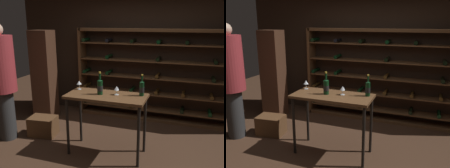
% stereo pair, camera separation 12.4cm
% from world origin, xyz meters
% --- Properties ---
extents(ground_plane, '(10.15, 10.15, 0.00)m').
position_xyz_m(ground_plane, '(0.00, 0.00, 0.00)').
color(ground_plane, '#472D1E').
extents(back_wall, '(5.74, 0.10, 2.88)m').
position_xyz_m(back_wall, '(0.00, 2.08, 1.44)').
color(back_wall, '#332319').
rests_on(back_wall, ground).
extents(wine_rack, '(3.46, 0.32, 1.92)m').
position_xyz_m(wine_rack, '(0.38, 1.87, 0.95)').
color(wine_rack, brown).
rests_on(wine_rack, ground).
extents(tasting_table, '(1.23, 0.56, 0.98)m').
position_xyz_m(tasting_table, '(-0.17, 0.26, 0.85)').
color(tasting_table, brown).
rests_on(tasting_table, ground).
extents(person_host_in_suit, '(0.47, 0.47, 2.04)m').
position_xyz_m(person_host_in_suit, '(-2.04, 0.17, 1.13)').
color(person_host_in_suit, '#2E2E2E').
rests_on(person_host_in_suit, ground).
extents(wine_crate, '(0.52, 0.39, 0.35)m').
position_xyz_m(wine_crate, '(-1.50, 0.47, 0.18)').
color(wine_crate, brown).
rests_on(wine_crate, ground).
extents(display_cabinet, '(0.44, 0.36, 1.89)m').
position_xyz_m(display_cabinet, '(-1.97, 1.28, 0.94)').
color(display_cabinet, '#4C2D1E').
rests_on(display_cabinet, ground).
extents(wine_bottle_green_slim, '(0.09, 0.09, 0.35)m').
position_xyz_m(wine_bottle_green_slim, '(-0.27, 0.27, 1.10)').
color(wine_bottle_green_slim, black).
rests_on(wine_bottle_green_slim, tasting_table).
extents(wine_bottle_amber_reserve, '(0.07, 0.07, 0.33)m').
position_xyz_m(wine_bottle_amber_reserve, '(0.34, 0.40, 1.09)').
color(wine_bottle_amber_reserve, black).
rests_on(wine_bottle_amber_reserve, tasting_table).
extents(wine_glass_stemmed_right, '(0.08, 0.08, 0.14)m').
position_xyz_m(wine_glass_stemmed_right, '(-0.70, 0.42, 1.08)').
color(wine_glass_stemmed_right, silver).
rests_on(wine_glass_stemmed_right, tasting_table).
extents(wine_glass_stemmed_left, '(0.08, 0.08, 0.14)m').
position_xyz_m(wine_glass_stemmed_left, '(-0.03, 0.32, 1.08)').
color(wine_glass_stemmed_left, silver).
rests_on(wine_glass_stemmed_left, tasting_table).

